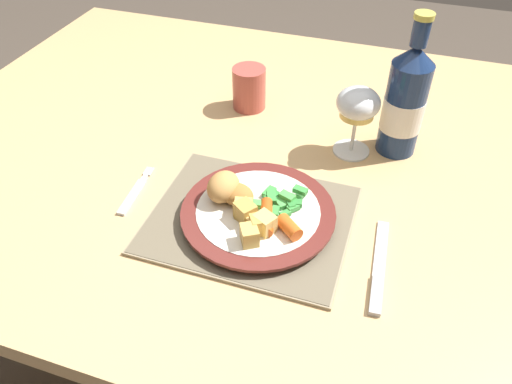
% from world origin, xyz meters
% --- Properties ---
extents(ground_plane, '(6.00, 6.00, 0.00)m').
position_xyz_m(ground_plane, '(0.00, 0.00, 0.00)').
color(ground_plane, '#4C4238').
extents(dining_table, '(1.45, 1.07, 0.74)m').
position_xyz_m(dining_table, '(0.00, 0.00, 0.67)').
color(dining_table, tan).
rests_on(dining_table, ground).
extents(placemat, '(0.34, 0.28, 0.01)m').
position_xyz_m(placemat, '(0.05, -0.21, 0.74)').
color(placemat, gray).
rests_on(placemat, dining_table).
extents(dinner_plate, '(0.26, 0.26, 0.02)m').
position_xyz_m(dinner_plate, '(0.06, -0.20, 0.76)').
color(dinner_plate, white).
rests_on(dinner_plate, placemat).
extents(breaded_croquettes, '(0.09, 0.07, 0.05)m').
position_xyz_m(breaded_croquettes, '(0.00, -0.19, 0.79)').
color(breaded_croquettes, '#A87033').
rests_on(breaded_croquettes, dinner_plate).
extents(green_beans_pile, '(0.08, 0.07, 0.02)m').
position_xyz_m(green_beans_pile, '(0.09, -0.18, 0.77)').
color(green_beans_pile, '#338438').
rests_on(green_beans_pile, dinner_plate).
extents(glazed_carrots, '(0.09, 0.07, 0.02)m').
position_xyz_m(glazed_carrots, '(0.10, -0.23, 0.78)').
color(glazed_carrots, '#CC5119').
rests_on(glazed_carrots, dinner_plate).
extents(fork, '(0.02, 0.13, 0.01)m').
position_xyz_m(fork, '(-0.17, -0.21, 0.74)').
color(fork, silver).
rests_on(fork, dining_table).
extents(table_knife, '(0.03, 0.19, 0.01)m').
position_xyz_m(table_knife, '(0.27, -0.26, 0.74)').
color(table_knife, silver).
rests_on(table_knife, dining_table).
extents(wine_glass, '(0.08, 0.08, 0.14)m').
position_xyz_m(wine_glass, '(0.17, 0.04, 0.84)').
color(wine_glass, silver).
rests_on(wine_glass, dining_table).
extents(bottle, '(0.08, 0.08, 0.28)m').
position_xyz_m(bottle, '(0.26, 0.08, 0.85)').
color(bottle, navy).
rests_on(bottle, dining_table).
extents(roast_potatoes, '(0.08, 0.09, 0.03)m').
position_xyz_m(roast_potatoes, '(0.06, -0.24, 0.78)').
color(roast_potatoes, '#E5BC66').
rests_on(roast_potatoes, dinner_plate).
extents(drinking_cup, '(0.07, 0.07, 0.09)m').
position_xyz_m(drinking_cup, '(-0.07, 0.14, 0.79)').
color(drinking_cup, '#B24C42').
rests_on(drinking_cup, dining_table).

